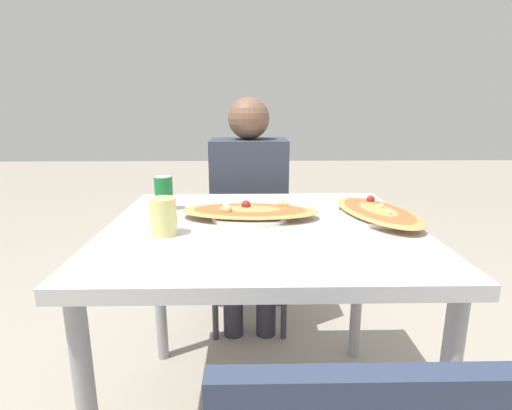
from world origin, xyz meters
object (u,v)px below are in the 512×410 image
at_px(dining_table, 262,249).
at_px(pizza_main, 250,212).
at_px(pizza_second, 377,213).
at_px(soda_can, 164,193).
at_px(drink_glass, 163,216).
at_px(chair_far_seated, 249,229).
at_px(person_seated, 249,199).

xyz_separation_m(dining_table, pizza_main, (-0.04, 0.08, 0.10)).
bearing_deg(pizza_second, soda_can, 170.05).
height_order(dining_table, soda_can, soda_can).
relative_size(soda_can, drink_glass, 1.11).
bearing_deg(pizza_main, dining_table, -62.90).
bearing_deg(dining_table, soda_can, 150.76).
distance_m(chair_far_seated, pizza_second, 0.89).
bearing_deg(chair_far_seated, pizza_second, 121.25).
xyz_separation_m(person_seated, pizza_second, (0.44, -0.61, 0.09)).
bearing_deg(person_seated, drink_glass, 71.57).
bearing_deg(drink_glass, chair_far_seated, 73.85).
xyz_separation_m(dining_table, drink_glass, (-0.30, -0.09, 0.14)).
xyz_separation_m(drink_glass, pizza_second, (0.69, 0.16, -0.04)).
xyz_separation_m(chair_far_seated, person_seated, (-0.00, -0.12, 0.19)).
xyz_separation_m(person_seated, pizza_main, (0.00, -0.59, 0.09)).
xyz_separation_m(dining_table, person_seated, (-0.04, 0.67, 0.01)).
distance_m(person_seated, soda_can, 0.59).
bearing_deg(chair_far_seated, drink_glass, 73.85).
relative_size(pizza_main, drink_glass, 4.27).
height_order(chair_far_seated, person_seated, person_seated).
distance_m(soda_can, pizza_second, 0.76).
distance_m(pizza_main, soda_can, 0.34).
bearing_deg(dining_table, chair_far_seated, 93.06).
height_order(pizza_main, drink_glass, drink_glass).
bearing_deg(soda_can, drink_glass, -78.78).
distance_m(soda_can, drink_glass, 0.30).
xyz_separation_m(pizza_main, drink_glass, (-0.26, -0.18, 0.04)).
relative_size(pizza_main, soda_can, 3.86).
bearing_deg(dining_table, drink_glass, -162.39).
relative_size(drink_glass, pizza_second, 0.24).
distance_m(pizza_main, pizza_second, 0.44).
height_order(chair_far_seated, pizza_second, chair_far_seated).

